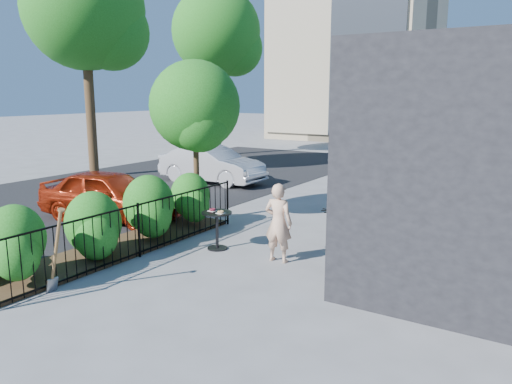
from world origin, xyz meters
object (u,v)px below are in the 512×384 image
Objects in this scene: woman at (278,223)px; car_silver at (212,164)px; cafe_table at (217,224)px; street_tree_near at (85,17)px; car_red at (110,195)px; patio_tree at (196,111)px; shovel at (55,255)px; street_tree_far at (217,37)px.

car_silver is (-6.33, 6.18, -0.10)m from woman.
car_silver reaches higher than cafe_table.
car_red is (5.63, -4.19, -5.27)m from street_tree_near.
woman is 8.85m from car_silver.
cafe_table is (9.42, -4.72, -5.37)m from street_tree_near.
patio_tree is at bearing -74.29° from car_red.
patio_tree reaches higher than cafe_table.
car_red is at bearing 128.55° from shovel.
cafe_table is 3.83m from car_red.
patio_tree reaches higher than car_silver.
cafe_table is 1.48m from woman.
shovel is 0.40× the size of car_red.
street_tree_near is at bearing 157.43° from patio_tree.
shovel is at bearing -42.73° from street_tree_near.
shovel is 10.35m from car_silver.
car_red is (5.63, -12.19, -5.27)m from street_tree_far.
shovel reaches higher than car_red.
woman is 5.28m from car_red.
street_tree_far is at bearing -54.24° from woman.
car_silver is (4.55, -6.52, -5.25)m from street_tree_far.
shovel is 4.89m from car_red.
patio_tree is at bearing -55.49° from street_tree_far.
car_red is (-3.80, 0.53, 0.10)m from cafe_table.
patio_tree is 6.02m from car_silver.
car_silver is at bearing -49.14° from woman.
patio_tree is 0.48× the size of street_tree_far.
street_tree_near reaches higher than patio_tree.
woman is at bearing -23.37° from street_tree_near.
car_silver is (-4.87, 6.19, 0.12)m from cafe_table.
cafe_table is at bearing -53.46° from street_tree_far.
street_tree_near is 12.93m from woman.
patio_tree reaches higher than car_red.
street_tree_far reaches higher than woman.
car_silver is (-1.08, 5.67, 0.02)m from car_red.
woman is at bearing -133.21° from car_silver.
shovel is (0.98, -4.82, -2.11)m from patio_tree.
cafe_table is at bearing -140.71° from car_silver.
street_tree_far reaches higher than car_silver.
woman is (10.88, -12.70, -5.15)m from street_tree_far.
patio_tree is at bearing -22.57° from street_tree_near.
street_tree_near is 5.39× the size of woman.
patio_tree is 3.12m from car_red.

